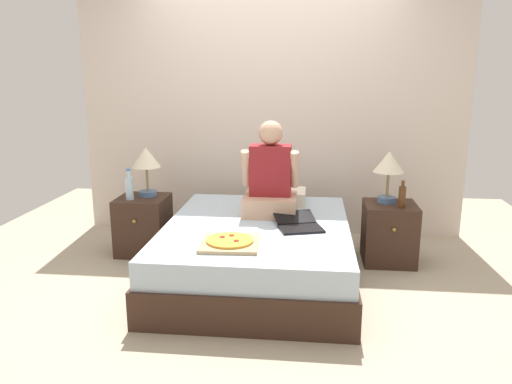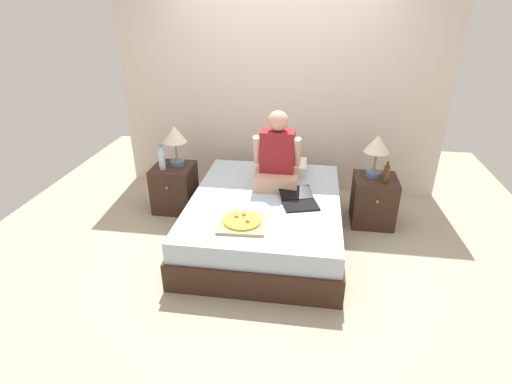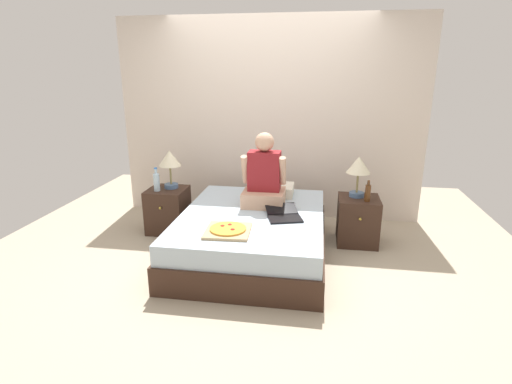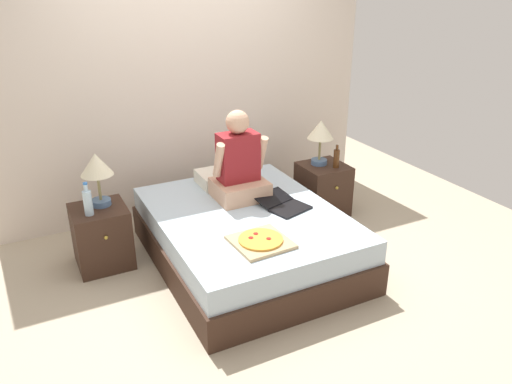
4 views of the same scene
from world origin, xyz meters
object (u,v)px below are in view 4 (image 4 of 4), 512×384
at_px(nightstand_left, 102,236).
at_px(nightstand_right, 323,189).
at_px(bed, 247,237).
at_px(pizza_box, 261,241).
at_px(lamp_on_left_nightstand, 97,168).
at_px(water_bottle, 88,202).
at_px(person_seated, 239,167).
at_px(lamp_on_right_nightstand, 321,133).
at_px(laptop, 285,205).
at_px(beer_bottle, 336,158).

distance_m(nightstand_left, nightstand_right, 2.21).
bearing_deg(nightstand_right, bed, -155.72).
xyz_separation_m(bed, pizza_box, (-0.13, -0.52, 0.25)).
distance_m(bed, lamp_on_left_nightstand, 1.35).
height_order(nightstand_left, pizza_box, nightstand_left).
xyz_separation_m(lamp_on_left_nightstand, water_bottle, (-0.12, -0.14, -0.22)).
xyz_separation_m(bed, water_bottle, (-1.18, 0.41, 0.41)).
bearing_deg(person_seated, pizza_box, -104.48).
xyz_separation_m(bed, person_seated, (0.08, 0.30, 0.52)).
height_order(person_seated, pizza_box, person_seated).
xyz_separation_m(bed, lamp_on_right_nightstand, (1.07, 0.55, 0.62)).
relative_size(bed, nightstand_right, 3.62).
xyz_separation_m(water_bottle, laptop, (1.51, -0.47, -0.15)).
relative_size(nightstand_left, beer_bottle, 2.27).
height_order(laptop, pizza_box, laptop).
bearing_deg(lamp_on_left_nightstand, beer_bottle, -3.83).
relative_size(nightstand_left, water_bottle, 1.89).
relative_size(nightstand_left, pizza_box, 1.24).
height_order(bed, lamp_on_right_nightstand, lamp_on_right_nightstand).
distance_m(bed, beer_bottle, 1.30).
xyz_separation_m(bed, lamp_on_left_nightstand, (-1.06, 0.55, 0.62)).
height_order(lamp_on_left_nightstand, nightstand_right, lamp_on_left_nightstand).
bearing_deg(nightstand_left, lamp_on_right_nightstand, 1.32).
distance_m(lamp_on_right_nightstand, laptop, 1.03).
xyz_separation_m(water_bottle, pizza_box, (1.05, -0.93, -0.15)).
height_order(lamp_on_left_nightstand, lamp_on_right_nightstand, same).
bearing_deg(person_seated, water_bottle, 175.26).
relative_size(lamp_on_right_nightstand, person_seated, 0.58).
bearing_deg(nightstand_right, water_bottle, -177.75).
distance_m(bed, nightstand_left, 1.21).
xyz_separation_m(nightstand_left, beer_bottle, (2.28, -0.10, 0.36)).
relative_size(nightstand_left, person_seated, 0.67).
relative_size(bed, person_seated, 2.43).
relative_size(lamp_on_left_nightstand, pizza_box, 1.07).
distance_m(person_seated, laptop, 0.52).
bearing_deg(bed, pizza_box, -104.55).
distance_m(beer_bottle, pizza_box, 1.60).
relative_size(nightstand_left, lamp_on_right_nightstand, 1.16).
xyz_separation_m(bed, nightstand_right, (1.10, 0.50, 0.03)).
height_order(bed, laptop, laptop).
distance_m(nightstand_left, laptop, 1.55).
relative_size(nightstand_right, lamp_on_right_nightstand, 1.16).
height_order(lamp_on_right_nightstand, laptop, lamp_on_right_nightstand).
height_order(lamp_on_left_nightstand, water_bottle, lamp_on_left_nightstand).
distance_m(water_bottle, person_seated, 1.27).
distance_m(nightstand_left, pizza_box, 1.42).
xyz_separation_m(nightstand_left, pizza_box, (0.97, -1.02, 0.22)).
bearing_deg(lamp_on_right_nightstand, laptop, -140.65).
distance_m(nightstand_left, person_seated, 1.29).
relative_size(nightstand_left, laptop, 1.07).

